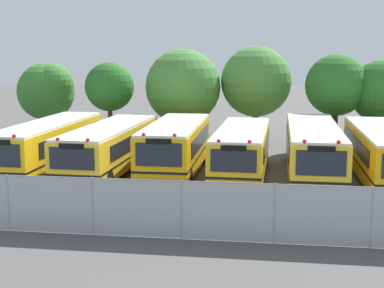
{
  "coord_description": "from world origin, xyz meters",
  "views": [
    {
      "loc": [
        1.51,
        -28.52,
        6.34
      ],
      "look_at": [
        -2.66,
        0.0,
        1.6
      ],
      "focal_mm": 53.02,
      "sensor_mm": 36.0,
      "label": 1
    }
  ],
  "objects_px": {
    "school_bus_3": "(242,150)",
    "tree_3": "(257,82)",
    "school_bus_2": "(176,146)",
    "tree_1": "(110,88)",
    "tree_2": "(184,86)",
    "school_bus_1": "(110,146)",
    "school_bus_5": "(384,153)",
    "tree_0": "(48,90)",
    "tree_4": "(338,85)",
    "school_bus_4": "(313,149)",
    "tree_5": "(382,91)",
    "school_bus_0": "(49,144)"
  },
  "relations": [
    {
      "from": "school_bus_5",
      "to": "tree_4",
      "type": "bearing_deg",
      "value": -80.99
    },
    {
      "from": "school_bus_0",
      "to": "school_bus_1",
      "type": "distance_m",
      "value": 3.36
    },
    {
      "from": "school_bus_5",
      "to": "tree_4",
      "type": "relative_size",
      "value": 1.76
    },
    {
      "from": "school_bus_5",
      "to": "school_bus_1",
      "type": "bearing_deg",
      "value": -0.61
    },
    {
      "from": "school_bus_2",
      "to": "school_bus_3",
      "type": "xyz_separation_m",
      "value": [
        3.48,
        -0.39,
        -0.07
      ]
    },
    {
      "from": "school_bus_4",
      "to": "tree_4",
      "type": "height_order",
      "value": "tree_4"
    },
    {
      "from": "tree_4",
      "to": "tree_5",
      "type": "relative_size",
      "value": 1.06
    },
    {
      "from": "school_bus_1",
      "to": "tree_0",
      "type": "xyz_separation_m",
      "value": [
        -7.23,
        9.42,
        2.28
      ]
    },
    {
      "from": "school_bus_5",
      "to": "tree_2",
      "type": "height_order",
      "value": "tree_2"
    },
    {
      "from": "school_bus_5",
      "to": "tree_0",
      "type": "relative_size",
      "value": 1.95
    },
    {
      "from": "school_bus_5",
      "to": "tree_4",
      "type": "distance_m",
      "value": 9.23
    },
    {
      "from": "tree_2",
      "to": "school_bus_4",
      "type": "bearing_deg",
      "value": -48.58
    },
    {
      "from": "tree_0",
      "to": "tree_1",
      "type": "distance_m",
      "value": 4.93
    },
    {
      "from": "school_bus_0",
      "to": "tree_2",
      "type": "height_order",
      "value": "tree_2"
    },
    {
      "from": "school_bus_3",
      "to": "tree_1",
      "type": "height_order",
      "value": "tree_1"
    },
    {
      "from": "tree_2",
      "to": "tree_5",
      "type": "bearing_deg",
      "value": -3.3
    },
    {
      "from": "school_bus_0",
      "to": "tree_0",
      "type": "height_order",
      "value": "tree_0"
    },
    {
      "from": "school_bus_2",
      "to": "tree_0",
      "type": "bearing_deg",
      "value": -41.23
    },
    {
      "from": "tree_3",
      "to": "school_bus_4",
      "type": "bearing_deg",
      "value": -72.2
    },
    {
      "from": "school_bus_3",
      "to": "school_bus_5",
      "type": "height_order",
      "value": "school_bus_5"
    },
    {
      "from": "school_bus_2",
      "to": "school_bus_4",
      "type": "relative_size",
      "value": 0.83
    },
    {
      "from": "school_bus_4",
      "to": "school_bus_0",
      "type": "bearing_deg",
      "value": 2.24
    },
    {
      "from": "school_bus_4",
      "to": "tree_1",
      "type": "bearing_deg",
      "value": -31.64
    },
    {
      "from": "school_bus_1",
      "to": "school_bus_2",
      "type": "relative_size",
      "value": 1.14
    },
    {
      "from": "school_bus_0",
      "to": "tree_3",
      "type": "height_order",
      "value": "tree_3"
    },
    {
      "from": "tree_2",
      "to": "tree_3",
      "type": "bearing_deg",
      "value": 7.96
    },
    {
      "from": "tree_1",
      "to": "school_bus_5",
      "type": "bearing_deg",
      "value": -27.66
    },
    {
      "from": "school_bus_5",
      "to": "tree_2",
      "type": "bearing_deg",
      "value": -40.06
    },
    {
      "from": "tree_1",
      "to": "tree_2",
      "type": "height_order",
      "value": "tree_2"
    },
    {
      "from": "school_bus_0",
      "to": "tree_0",
      "type": "relative_size",
      "value": 1.96
    },
    {
      "from": "school_bus_1",
      "to": "tree_1",
      "type": "height_order",
      "value": "tree_1"
    },
    {
      "from": "school_bus_0",
      "to": "school_bus_1",
      "type": "xyz_separation_m",
      "value": [
        3.36,
        0.12,
        -0.06
      ]
    },
    {
      "from": "school_bus_4",
      "to": "tree_1",
      "type": "height_order",
      "value": "tree_1"
    },
    {
      "from": "tree_3",
      "to": "school_bus_3",
      "type": "bearing_deg",
      "value": -92.27
    },
    {
      "from": "school_bus_2",
      "to": "school_bus_3",
      "type": "relative_size",
      "value": 0.99
    },
    {
      "from": "tree_0",
      "to": "tree_5",
      "type": "distance_m",
      "value": 22.4
    },
    {
      "from": "school_bus_2",
      "to": "tree_1",
      "type": "distance_m",
      "value": 10.3
    },
    {
      "from": "tree_2",
      "to": "tree_0",
      "type": "bearing_deg",
      "value": -179.99
    },
    {
      "from": "school_bus_1",
      "to": "tree_2",
      "type": "relative_size",
      "value": 1.68
    },
    {
      "from": "school_bus_1",
      "to": "tree_4",
      "type": "xyz_separation_m",
      "value": [
        12.43,
        8.56,
        2.86
      ]
    },
    {
      "from": "school_bus_1",
      "to": "tree_4",
      "type": "relative_size",
      "value": 1.77
    },
    {
      "from": "school_bus_4",
      "to": "school_bus_5",
      "type": "height_order",
      "value": "school_bus_4"
    },
    {
      "from": "school_bus_5",
      "to": "school_bus_3",
      "type": "bearing_deg",
      "value": -0.18
    },
    {
      "from": "school_bus_0",
      "to": "tree_3",
      "type": "distance_m",
      "value": 15.05
    },
    {
      "from": "school_bus_4",
      "to": "tree_3",
      "type": "height_order",
      "value": "tree_3"
    },
    {
      "from": "school_bus_2",
      "to": "tree_2",
      "type": "bearing_deg",
      "value": -84.4
    },
    {
      "from": "school_bus_4",
      "to": "tree_3",
      "type": "xyz_separation_m",
      "value": [
        -3.14,
        9.77,
        2.79
      ]
    },
    {
      "from": "school_bus_1",
      "to": "school_bus_5",
      "type": "bearing_deg",
      "value": -178.82
    },
    {
      "from": "school_bus_3",
      "to": "tree_3",
      "type": "relative_size",
      "value": 1.45
    },
    {
      "from": "school_bus_5",
      "to": "tree_3",
      "type": "height_order",
      "value": "tree_3"
    }
  ]
}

